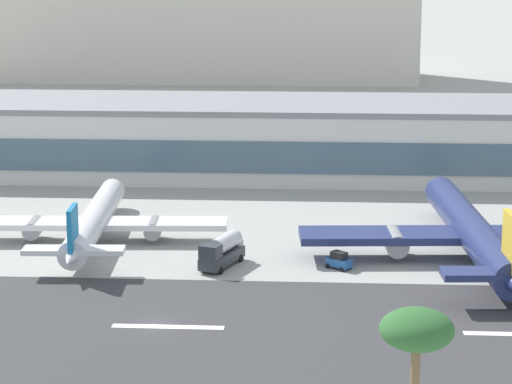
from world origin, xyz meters
TOP-DOWN VIEW (x-y plane):
  - ground_plane at (0.00, 0.00)m, footprint 1400.00×1400.00m
  - runway_strip at (0.00, -0.61)m, footprint 800.00×33.31m
  - runway_centreline_dash_4 at (1.33, -0.61)m, footprint 12.00×1.20m
  - terminal_building at (13.30, 80.00)m, footprint 177.37×26.20m
  - distant_hotel_block at (-23.94, 218.59)m, footprint 137.12×35.11m
  - airliner_blue_tail_gate_0 at (-13.58, 32.42)m, footprint 36.76×41.47m
  - airliner_gold_tail_gate_1 at (37.08, 26.94)m, footprint 45.14×51.36m
  - service_fuel_truck_0 at (4.98, 22.07)m, footprint 5.40×8.87m
  - service_baggage_tug_1 at (19.72, 22.13)m, footprint 3.48×3.28m
  - palm_tree_0 at (24.28, -36.55)m, footprint 5.32×5.32m

SIDE VIEW (x-z plane):
  - ground_plane at x=0.00m, z-range 0.00..0.00m
  - runway_strip at x=0.00m, z-range 0.00..0.08m
  - runway_centreline_dash_4 at x=1.33m, z-range 0.08..0.09m
  - service_baggage_tug_1 at x=19.72m, z-range -0.05..2.15m
  - service_fuel_truck_0 at x=4.98m, z-range 0.05..4.00m
  - airliner_blue_tail_gate_0 at x=-13.58m, z-range -1.57..7.08m
  - airliner_gold_tail_gate_1 at x=37.08m, z-range -1.95..8.77m
  - terminal_building at x=13.30m, z-range 0.00..12.85m
  - palm_tree_0 at x=24.28m, z-range 5.50..20.32m
  - distant_hotel_block at x=-23.94m, z-range 0.00..44.38m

